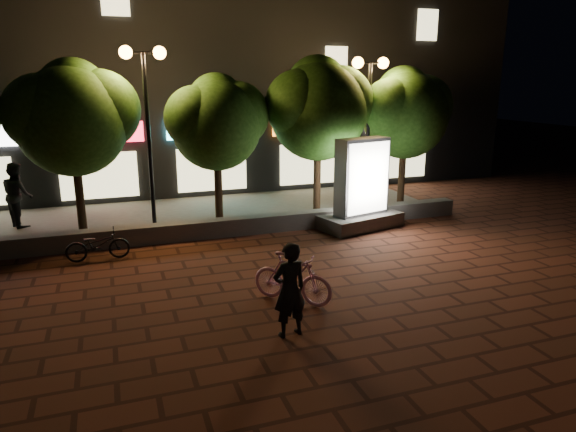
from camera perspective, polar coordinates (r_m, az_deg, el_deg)
name	(u,v)px	position (r m, az deg, el deg)	size (l,w,h in m)	color
ground	(249,289)	(11.20, -4.39, -8.05)	(80.00, 80.00, 0.00)	#512519
retaining_wall	(212,228)	(14.80, -8.42, -1.37)	(16.00, 0.45, 0.50)	#615E5A
sidewalk	(198,214)	(17.23, -9.99, 0.17)	(16.00, 5.00, 0.08)	#615E5A
building_block	(166,64)	(23.13, -13.36, 16.12)	(28.00, 8.12, 11.30)	black
tree_left	(73,114)	(15.50, -22.78, 10.40)	(3.60, 3.00, 4.89)	#322113
tree_mid	(217,119)	(15.80, -7.88, 10.63)	(3.24, 2.70, 4.50)	#322113
tree_right	(319,105)	(16.75, 3.48, 12.18)	(3.72, 3.10, 5.07)	#322113
tree_far_right	(406,110)	(18.23, 12.97, 11.43)	(3.48, 2.90, 4.76)	#322113
street_lamp_left	(146,92)	(15.22, -15.57, 13.14)	(1.26, 0.36, 5.18)	black
street_lamp_right	(369,95)	(17.21, 9.04, 13.19)	(1.26, 0.36, 4.98)	black
ad_kiosk	(361,192)	(15.55, 8.14, 2.65)	(2.74, 1.84, 2.71)	#615E5A
scooter_pink	(292,278)	(10.34, 0.48, -6.92)	(0.48, 1.72, 1.03)	#EF9DD7
rider	(290,290)	(8.92, 0.19, -8.21)	(0.62, 0.41, 1.71)	black
scooter_parked	(98,245)	(13.58, -20.41, -3.01)	(0.53, 1.52, 0.80)	black
pedestrian	(18,195)	(17.25, -27.87, 2.12)	(0.95, 0.74, 1.94)	black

